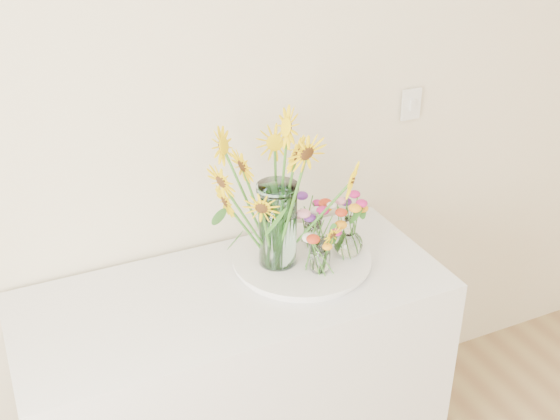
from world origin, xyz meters
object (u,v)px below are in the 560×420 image
object	(u,v)px
mason_jar	(278,225)
small_vase_b	(349,236)
tray	(302,261)
small_vase_c	(313,230)
small_vase_a	(320,256)
counter	(238,395)

from	to	relation	value
mason_jar	small_vase_b	world-z (taller)	mason_jar
tray	small_vase_c	world-z (taller)	small_vase_c
mason_jar	small_vase_b	xyz separation A→B (m)	(0.24, -0.05, -0.08)
small_vase_a	small_vase_b	distance (m)	0.14
mason_jar	small_vase_b	distance (m)	0.26
small_vase_a	small_vase_b	bearing A→B (deg)	19.40
tray	mason_jar	size ratio (longest dim) A/B	1.52
tray	mason_jar	distance (m)	0.18
counter	mason_jar	size ratio (longest dim) A/B	4.76
small_vase_c	tray	bearing A→B (deg)	-136.61
small_vase_b	small_vase_c	distance (m)	0.14
small_vase_a	small_vase_b	size ratio (longest dim) A/B	0.79
counter	small_vase_b	bearing A→B (deg)	-0.41
counter	mason_jar	xyz separation A→B (m)	(0.18, 0.05, 0.62)
small_vase_a	counter	bearing A→B (deg)	170.09
small_vase_c	small_vase_b	bearing A→B (deg)	-58.71
counter	small_vase_a	bearing A→B (deg)	-9.91
small_vase_a	small_vase_c	xyz separation A→B (m)	(0.06, 0.17, -0.00)
small_vase_b	mason_jar	bearing A→B (deg)	167.55
small_vase_b	tray	bearing A→B (deg)	164.21
counter	small_vase_c	xyz separation A→B (m)	(0.35, 0.12, 0.53)
small_vase_c	counter	bearing A→B (deg)	-161.32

